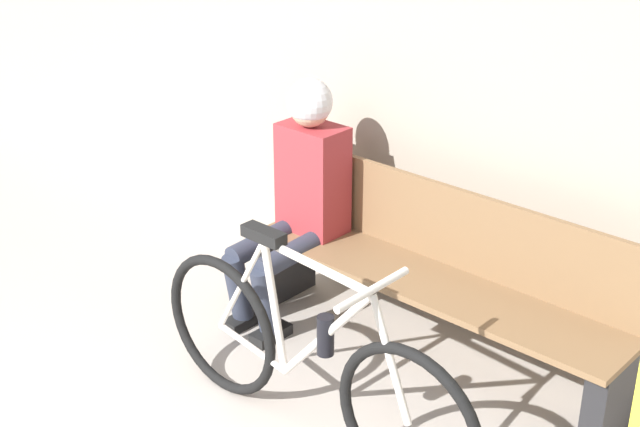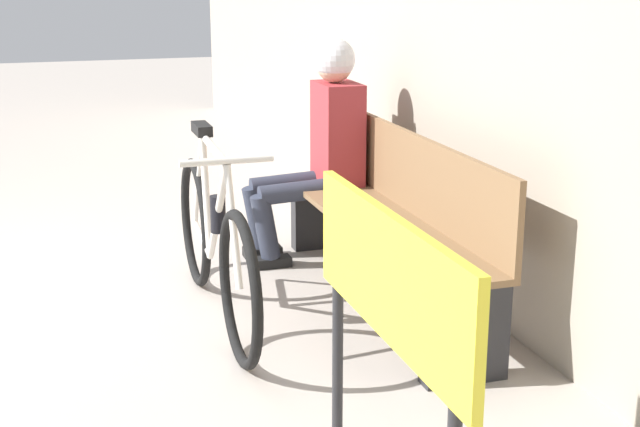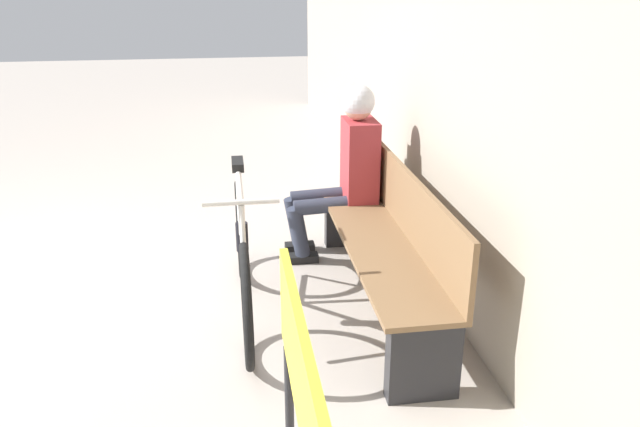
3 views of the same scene
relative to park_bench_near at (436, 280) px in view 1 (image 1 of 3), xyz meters
name	(u,v)px [view 1 (image 1 of 3)]	position (x,y,z in m)	size (l,w,h in m)	color
park_bench_near	(436,280)	(0.00, 0.00, 0.00)	(1.98, 0.42, 0.83)	brown
bicycle	(307,364)	(-0.02, -0.89, -0.03)	(1.72, 0.40, 0.91)	black
person_seated	(300,186)	(-0.78, -0.12, 0.30)	(0.34, 0.65, 1.25)	#2D3342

